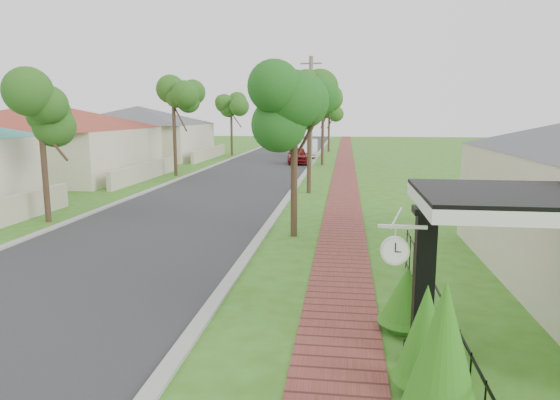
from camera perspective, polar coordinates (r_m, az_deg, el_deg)
The scene contains 16 objects.
ground at distance 10.08m, azimuth -12.57°, elevation -13.27°, with size 160.00×160.00×0.00m, color #386818.
road at distance 29.62m, azimuth -4.83°, elevation 2.19°, with size 7.00×120.00×0.02m, color #28282B.
kerb_right at distance 29.07m, azimuth 2.22°, elevation 2.07°, with size 0.30×120.00×0.10m, color #9E9E99.
kerb_left at distance 30.61m, azimuth -11.53°, elevation 2.27°, with size 0.30×120.00×0.10m, color #9E9E99.
sidewalk at distance 28.95m, azimuth 7.35°, elevation 1.97°, with size 1.50×120.00×0.03m, color brown.
porch_post at distance 8.27m, azimuth 16.02°, elevation -10.31°, with size 0.48×0.48×2.52m.
picket_fence at distance 9.45m, azimuth 17.10°, elevation -11.58°, with size 0.03×8.02×1.00m.
street_trees at distance 36.06m, azimuth -2.39°, elevation 10.80°, with size 10.70×37.65×5.89m.
hedge_row at distance 7.53m, azimuth 16.17°, elevation -14.72°, with size 0.93×4.24×2.23m.
far_house_red at distance 34.04m, azimuth -25.11°, elevation 6.25°, with size 15.56×15.56×4.60m.
far_house_grey at distance 46.45m, azimuth -15.79°, elevation 7.51°, with size 15.56×15.56×4.60m.
parked_car_red at distance 39.66m, azimuth 2.02°, elevation 5.10°, with size 1.56×3.87×1.32m, color maroon.
parked_car_white at distance 45.32m, azimuth 3.18°, elevation 5.88°, with size 1.72×4.94×1.63m, color white.
near_tree at distance 15.76m, azimuth 1.65°, elevation 9.84°, with size 1.92×1.92×4.93m.
utility_pole at distance 28.75m, azimuth 3.51°, elevation 9.18°, with size 1.20×0.24×7.09m.
station_clock at distance 7.58m, azimuth 13.06°, elevation -5.44°, with size 0.71×0.13×0.60m.
Camera 1 is at (3.30, -8.68, 3.91)m, focal length 32.00 mm.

